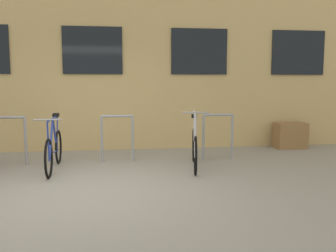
# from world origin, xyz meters

# --- Properties ---
(ground_plane) EXTENTS (42.00, 42.00, 0.00)m
(ground_plane) POSITION_xyz_m (0.00, 0.00, 0.00)
(ground_plane) COLOR gray
(storefront_building) EXTENTS (28.00, 5.37, 6.66)m
(storefront_building) POSITION_xyz_m (-0.00, 5.86, 3.33)
(storefront_building) COLOR tan
(storefront_building) RESTS_ON ground
(bike_rack) EXTENTS (6.64, 0.05, 0.92)m
(bike_rack) POSITION_xyz_m (-0.49, 1.90, 0.56)
(bike_rack) COLOR gray
(bike_rack) RESTS_ON ground
(bicycle_silver) EXTENTS (0.47, 1.69, 1.07)m
(bicycle_silver) POSITION_xyz_m (1.90, 1.26, 0.37)
(bicycle_silver) COLOR black
(bicycle_silver) RESTS_ON ground
(bicycle_blue) EXTENTS (0.44, 1.75, 0.99)m
(bicycle_blue) POSITION_xyz_m (-0.60, 1.41, 0.37)
(bicycle_blue) COLOR black
(bicycle_blue) RESTS_ON ground
(planter_box) EXTENTS (0.70, 0.44, 0.60)m
(planter_box) POSITION_xyz_m (4.52, 2.85, 0.30)
(planter_box) COLOR olive
(planter_box) RESTS_ON ground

